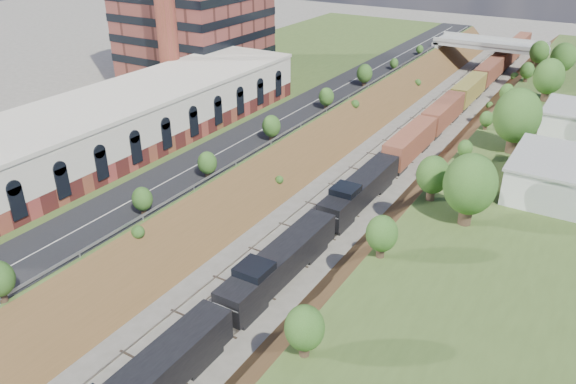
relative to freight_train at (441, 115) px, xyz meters
The scene contains 14 objects.
platform_left 40.39m from the freight_train, 151.82° to the right, with size 44.00×180.00×5.00m, color #3E5422.
embankment_left 23.57m from the freight_train, 125.49° to the right, with size 7.07×180.00×7.07m, color brown.
embankment_right 21.00m from the freight_train, 66.23° to the right, with size 7.07×180.00×7.07m, color brown.
rail_left_track 19.93m from the freight_train, 105.25° to the right, with size 1.58×180.00×0.18m, color gray.
rail_right_track 19.24m from the freight_train, 90.00° to the right, with size 1.58×180.00×0.18m, color gray.
road 26.41m from the freight_train, 133.50° to the right, with size 8.00×180.00×0.10m, color black.
guardrail 24.01m from the freight_train, 126.00° to the right, with size 0.10×171.00×0.70m.
commercial_building 51.56m from the freight_train, 126.69° to the right, with size 14.30×62.30×7.00m.
overpass 43.07m from the freight_train, 93.47° to the left, with size 24.50×8.30×7.40m.
white_building_near 34.49m from the freight_train, 52.33° to the right, with size 9.00×12.00×4.00m, color silver.
white_building_far 21.44m from the freight_train, 13.97° to the right, with size 8.00×10.00×3.60m, color silver.
tree_right_large 42.20m from the freight_train, 69.77° to the right, with size 5.25×5.25×7.61m.
tree_left_crest 60.97m from the freight_train, 103.70° to the right, with size 2.45×2.45×3.55m.
freight_train is the anchor object (origin of this frame).
Camera 1 is at (27.33, -11.60, 33.50)m, focal length 35.00 mm.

